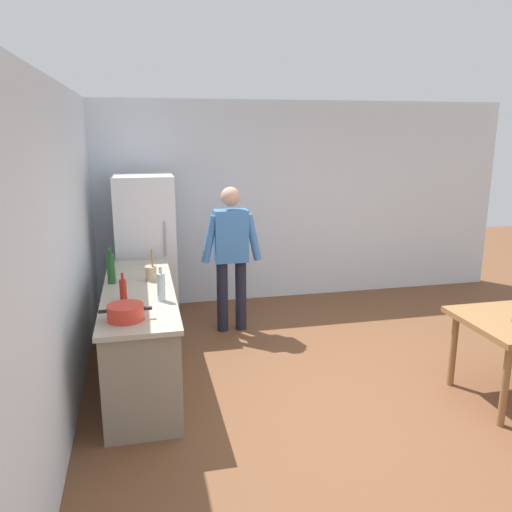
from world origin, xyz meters
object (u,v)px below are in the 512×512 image
at_px(refrigerator, 146,250).
at_px(person, 231,250).
at_px(bottle_wine_green, 111,268).
at_px(cooking_pot, 126,312).
at_px(bottle_water_clear, 161,287).
at_px(bottle_sauce_red, 123,289).
at_px(utensil_jar, 151,273).

bearing_deg(refrigerator, person, -30.23).
bearing_deg(refrigerator, bottle_wine_green, -104.27).
distance_m(cooking_pot, bottle_water_clear, 0.50).
xyz_separation_m(refrigerator, bottle_wine_green, (-0.34, -1.35, 0.15)).
xyz_separation_m(person, cooking_pot, (-1.15, -1.82, -0.02)).
bearing_deg(bottle_sauce_red, bottle_wine_green, 102.68).
bearing_deg(bottle_wine_green, utensil_jar, 1.56).
distance_m(bottle_sauce_red, bottle_wine_green, 0.55).
bearing_deg(bottle_water_clear, person, 58.97).
xyz_separation_m(cooking_pot, bottle_wine_green, (-0.15, 1.02, 0.09)).
distance_m(refrigerator, bottle_wine_green, 1.40).
xyz_separation_m(utensil_jar, bottle_wine_green, (-0.37, -0.01, 0.07)).
bearing_deg(utensil_jar, cooking_pot, -101.93).
relative_size(utensil_jar, bottle_water_clear, 1.07).
bearing_deg(bottle_sauce_red, cooking_pot, -86.72).
bearing_deg(refrigerator, bottle_sauce_red, -96.74).
distance_m(utensil_jar, bottle_wine_green, 0.37).
height_order(refrigerator, cooking_pot, refrigerator).
bearing_deg(refrigerator, bottle_water_clear, -87.29).
bearing_deg(person, utensil_jar, -139.58).
bearing_deg(person, bottle_water_clear, -121.03).
relative_size(bottle_water_clear, bottle_sauce_red, 1.25).
bearing_deg(cooking_pot, refrigerator, 85.31).
xyz_separation_m(utensil_jar, bottle_water_clear, (0.07, -0.63, 0.05)).
bearing_deg(bottle_wine_green, refrigerator, 75.73).
xyz_separation_m(person, utensil_jar, (-0.93, -0.79, 0.00)).
relative_size(cooking_pot, bottle_sauce_red, 1.67).
relative_size(person, cooking_pot, 4.25).
bearing_deg(bottle_sauce_red, bottle_water_clear, -15.43).
bearing_deg(cooking_pot, utensil_jar, 78.07).
distance_m(person, bottle_sauce_red, 1.78).
bearing_deg(cooking_pot, bottle_water_clear, 54.18).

